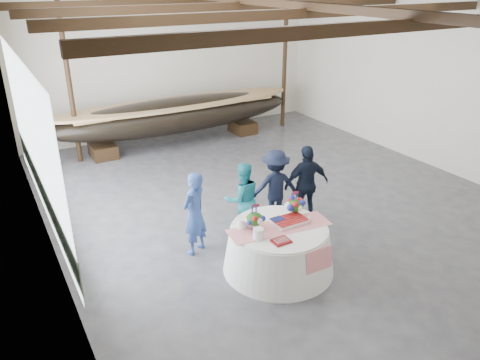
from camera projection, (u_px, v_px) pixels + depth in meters
floor at (272, 197)px, 11.29m from camera, size 10.00×12.00×0.01m
wall_back at (172, 64)px, 15.15m from camera, size 10.00×0.02×4.50m
wall_left at (35, 142)px, 8.12m from camera, size 0.02×12.00×4.50m
wall_right at (429, 82)px, 12.64m from camera, size 0.02×12.00×4.50m
pavilion_structure at (257, 20)px, 10.31m from camera, size 9.80×11.76×4.50m
open_bay at (34, 148)px, 9.11m from camera, size 0.03×7.00×3.20m
longboat_display at (177, 115)px, 14.42m from camera, size 7.86×1.57×1.47m
banquet_table at (279, 248)px, 8.37m from camera, size 2.00×2.00×0.86m
tabletop_items at (275, 217)px, 8.25m from camera, size 1.90×0.95×0.40m
guest_woman_blue at (194, 213)px, 8.74m from camera, size 0.72×0.64×1.65m
guest_woman_teal at (242, 199)px, 9.40m from camera, size 0.84×0.71×1.55m
guest_man_left at (275, 187)px, 9.87m from camera, size 1.18×0.89×1.63m
guest_man_right at (306, 184)px, 9.89m from camera, size 1.06×0.59×1.71m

